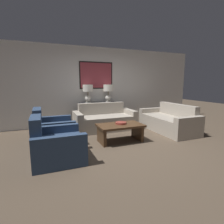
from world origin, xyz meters
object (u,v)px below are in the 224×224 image
object	(u,v)px
console_table	(99,114)
decorative_bowl	(121,123)
armchair_near_camera	(56,146)
couch_by_side	(168,122)
armchair_near_back_wall	(53,131)
couch_by_back_wall	(105,120)
table_lamp_left	(88,92)
table_lamp_right	(108,91)
coffee_table	(120,129)

from	to	relation	value
console_table	decorative_bowl	distance (m)	1.84
console_table	armchair_near_camera	xyz separation A→B (m)	(-1.59, -2.42, -0.11)
couch_by_side	armchair_near_camera	distance (m)	3.47
decorative_bowl	armchair_near_camera	bearing A→B (deg)	-160.05
armchair_near_back_wall	decorative_bowl	bearing A→B (deg)	-16.88
couch_by_back_wall	armchair_near_camera	size ratio (longest dim) A/B	2.00
console_table	table_lamp_left	world-z (taller)	table_lamp_left
couch_by_back_wall	armchair_near_camera	world-z (taller)	armchair_near_camera
table_lamp_right	couch_by_back_wall	distance (m)	1.15
armchair_near_back_wall	table_lamp_right	bearing A→B (deg)	34.68
table_lamp_left	decorative_bowl	bearing A→B (deg)	-78.57
table_lamp_right	armchair_near_camera	bearing A→B (deg)	-128.91
table_lamp_left	coffee_table	size ratio (longest dim) A/B	0.54
couch_by_back_wall	couch_by_side	world-z (taller)	same
console_table	couch_by_back_wall	distance (m)	0.65
table_lamp_right	armchair_near_back_wall	world-z (taller)	table_lamp_right
console_table	table_lamp_right	xyz separation A→B (m)	(0.36, 0.00, 0.77)
coffee_table	armchair_near_camera	distance (m)	1.65
couch_by_side	armchair_near_back_wall	distance (m)	3.35
table_lamp_left	armchair_near_camera	distance (m)	2.85
armchair_near_camera	couch_by_side	bearing A→B (deg)	15.16
table_lamp_right	couch_by_side	bearing A→B (deg)	-47.25
table_lamp_left	table_lamp_right	distance (m)	0.72
armchair_near_back_wall	coffee_table	bearing A→B (deg)	-18.87
console_table	coffee_table	world-z (taller)	console_table
table_lamp_left	armchair_near_back_wall	distance (m)	2.03
couch_by_back_wall	armchair_near_back_wall	bearing A→B (deg)	-155.79
table_lamp_right	couch_by_back_wall	xyz separation A→B (m)	(-0.36, -0.64, -0.88)
console_table	decorative_bowl	xyz separation A→B (m)	(0.01, -1.84, 0.06)
couch_by_side	armchair_near_back_wall	xyz separation A→B (m)	(-3.35, 0.16, 0.01)
table_lamp_right	couch_by_side	world-z (taller)	table_lamp_right
armchair_near_camera	table_lamp_left	bearing A→B (deg)	63.04
couch_by_side	decorative_bowl	bearing A→B (deg)	-169.42
couch_by_side	armchair_near_camera	xyz separation A→B (m)	(-3.35, -0.91, 0.01)
couch_by_side	coffee_table	distance (m)	1.83
table_lamp_left	decorative_bowl	xyz separation A→B (m)	(0.37, -1.84, -0.71)
table_lamp_right	coffee_table	xyz separation A→B (m)	(-0.39, -1.88, -0.85)
couch_by_back_wall	decorative_bowl	xyz separation A→B (m)	(0.01, -1.20, 0.18)
couch_by_back_wall	decorative_bowl	world-z (taller)	couch_by_back_wall
console_table	armchair_near_camera	bearing A→B (deg)	-123.34
console_table	couch_by_back_wall	world-z (taller)	couch_by_back_wall
coffee_table	couch_by_side	bearing A→B (deg)	11.82
console_table	coffee_table	size ratio (longest dim) A/B	1.15
table_lamp_right	couch_by_back_wall	size ratio (longest dim) A/B	0.32
console_table	couch_by_back_wall	xyz separation A→B (m)	(0.00, -0.64, -0.11)
table_lamp_left	couch_by_side	size ratio (longest dim) A/B	0.32
console_table	armchair_near_back_wall	world-z (taller)	armchair_near_back_wall
table_lamp_left	armchair_near_back_wall	bearing A→B (deg)	-132.32
couch_by_side	armchair_near_camera	world-z (taller)	armchair_near_camera
table_lamp_right	couch_by_back_wall	world-z (taller)	table_lamp_right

